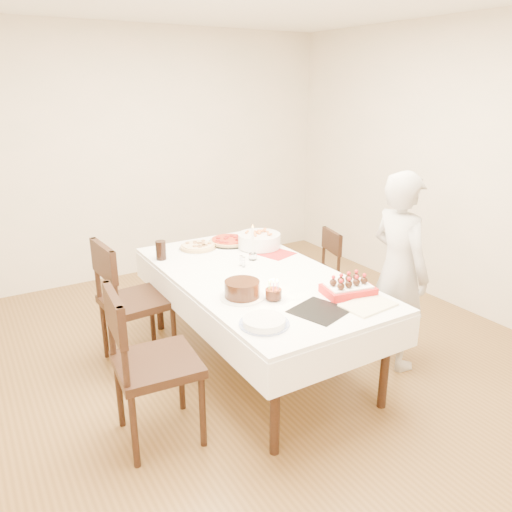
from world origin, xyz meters
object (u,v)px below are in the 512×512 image
strawberry_box (348,288)px  chair_left_dessert (157,364)px  taper_candle (253,242)px  pasta_bowl (259,240)px  layer_cake (242,290)px  birthday_cake (274,289)px  dining_table (256,320)px  person (399,271)px  pizza_white (198,247)px  chair_left_savory (136,301)px  cola_glass (161,250)px  pizza_pepperoni (229,241)px  chair_right_savory (314,274)px

strawberry_box → chair_left_dessert: bearing=171.3°
taper_candle → pasta_bowl: bearing=49.0°
pasta_bowl → strawberry_box: size_ratio=1.09×
layer_cake → strawberry_box: layer_cake is taller
chair_left_dessert → birthday_cake: 0.88m
chair_left_dessert → dining_table: bearing=-150.5°
person → birthday_cake: bearing=90.4°
dining_table → person: bearing=-29.2°
pizza_white → chair_left_savory: bearing=-157.7°
dining_table → person: 1.15m
pizza_white → cola_glass: 0.38m
pizza_pepperoni → birthday_cake: bearing=-105.1°
dining_table → chair_right_savory: chair_right_savory is taller
birthday_cake → strawberry_box: (0.48, -0.19, -0.03)m
chair_right_savory → chair_left_dessert: bearing=-141.5°
chair_right_savory → cola_glass: bearing=-176.0°
pizza_pepperoni → pasta_bowl: pasta_bowl is taller
person → pizza_pepperoni: (-0.75, 1.32, 0.01)m
pasta_bowl → layer_cake: 1.08m
cola_glass → strawberry_box: cola_glass is taller
pizza_white → pasta_bowl: size_ratio=0.88×
person → layer_cake: 1.26m
chair_left_savory → layer_cake: size_ratio=3.42×
chair_left_savory → pizza_pepperoni: bearing=-168.1°
dining_table → birthday_cake: (-0.14, -0.45, 0.45)m
person → taper_candle: person is taller
person → cola_glass: 1.88m
dining_table → chair_right_savory: bearing=27.5°
pizza_white → layer_cake: (-0.18, -1.10, 0.04)m
dining_table → person: (0.94, -0.53, 0.39)m
dining_table → pizza_white: 0.88m
chair_left_dessert → strawberry_box: 1.35m
pizza_pepperoni → strawberry_box: size_ratio=1.11×
birthday_cake → pizza_pepperoni: bearing=74.9°
pizza_white → pizza_pepperoni: bearing=1.7°
pizza_white → strawberry_box: bearing=-71.8°
cola_glass → layer_cake: size_ratio=0.52×
pasta_bowl → taper_candle: bearing=-131.0°
chair_left_savory → cola_glass: size_ratio=6.61×
chair_left_dessert → chair_right_savory: bearing=-148.9°
cola_glass → layer_cake: (0.18, -1.01, -0.02)m
dining_table → cola_glass: 0.96m
chair_left_dessert → person: person is taller
chair_right_savory → layer_cake: layer_cake is taller
pizza_pepperoni → layer_cake: bearing=-114.2°
pizza_white → layer_cake: bearing=-99.5°
layer_cake → pizza_pepperoni: bearing=65.8°
cola_glass → dining_table: bearing=-55.2°
chair_left_savory → layer_cake: chair_left_savory is taller
chair_right_savory → taper_candle: (-0.78, -0.18, 0.49)m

